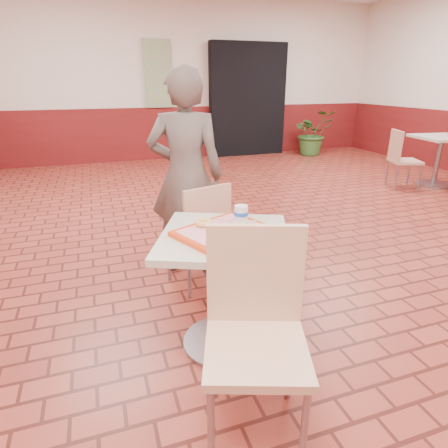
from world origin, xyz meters
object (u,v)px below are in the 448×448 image
object	(u,v)px
ring_donut	(204,223)
second_table	(439,153)
paper_cup	(241,214)
serving_tray	(224,232)
chair_second_left	(401,156)
chair_main_front	(256,323)
potted_plant	(312,133)
main_table	(224,273)
customer	(186,176)
chair_main_back	(201,232)
long_john_donut	(242,227)

from	to	relation	value
ring_donut	second_table	xyz separation A→B (m)	(4.28, 2.35, -0.27)
paper_cup	ring_donut	bearing A→B (deg)	174.18
serving_tray	chair_second_left	world-z (taller)	chair_second_left
chair_main_front	chair_second_left	world-z (taller)	chair_main_front
chair_main_front	potted_plant	world-z (taller)	chair_main_front
serving_tray	second_table	bearing A→B (deg)	30.22
ring_donut	paper_cup	xyz separation A→B (m)	(0.21, -0.02, 0.03)
second_table	potted_plant	world-z (taller)	potted_plant
serving_tray	main_table	bearing A→B (deg)	-165.96
main_table	customer	bearing A→B (deg)	87.84
paper_cup	second_table	size ratio (longest dim) A/B	0.13
paper_cup	chair_second_left	distance (m)	4.23
ring_donut	second_table	distance (m)	4.89
main_table	second_table	xyz separation A→B (m)	(4.19, 2.44, 0.01)
main_table	chair_second_left	xyz separation A→B (m)	(3.56, 2.51, -0.02)
chair_main_front	chair_main_back	bearing A→B (deg)	105.24
chair_main_front	potted_plant	distance (m)	6.90
customer	chair_main_back	bearing A→B (deg)	111.90
chair_main_front	long_john_donut	distance (m)	0.55
customer	main_table	bearing A→B (deg)	106.51
paper_cup	potted_plant	xyz separation A→B (m)	(3.62, 5.16, -0.33)
main_table	paper_cup	xyz separation A→B (m)	(0.13, 0.07, 0.31)
long_john_donut	paper_cup	bearing A→B (deg)	71.39
main_table	chair_main_back	world-z (taller)	chair_main_back
chair_main_back	customer	xyz separation A→B (m)	(-0.02, 0.33, 0.34)
customer	ring_donut	world-z (taller)	customer
serving_tray	chair_second_left	size ratio (longest dim) A/B	0.57
customer	second_table	world-z (taller)	customer
customer	long_john_donut	distance (m)	1.08
second_table	potted_plant	xyz separation A→B (m)	(-0.44, 2.79, -0.03)
chair_second_left	chair_main_front	bearing A→B (deg)	149.67
serving_tray	paper_cup	size ratio (longest dim) A/B	4.89
customer	ring_donut	xyz separation A→B (m)	(-0.13, -0.93, -0.04)
chair_main_front	second_table	world-z (taller)	chair_main_front
main_table	paper_cup	world-z (taller)	paper_cup
main_table	chair_main_back	distance (m)	0.69
ring_donut	chair_second_left	xyz separation A→B (m)	(3.65, 2.42, -0.30)
customer	long_john_donut	size ratio (longest dim) A/B	9.38
chair_main_front	customer	bearing A→B (deg)	106.88
serving_tray	potted_plant	size ratio (longest dim) A/B	0.52
main_table	chair_main_front	size ratio (longest dim) A/B	0.77
chair_main_front	main_table	bearing A→B (deg)	105.58
chair_main_front	paper_cup	distance (m)	0.69
paper_cup	chair_second_left	xyz separation A→B (m)	(3.43, 2.44, -0.33)
serving_tray	long_john_donut	xyz separation A→B (m)	(0.08, -0.05, 0.04)
customer	paper_cup	xyz separation A→B (m)	(0.09, -0.95, -0.00)
chair_main_front	customer	xyz separation A→B (m)	(0.08, 1.56, 0.28)
potted_plant	serving_tray	bearing A→B (deg)	-125.65
second_table	long_john_donut	bearing A→B (deg)	-148.73
chair_second_left	serving_tray	bearing A→B (deg)	144.64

